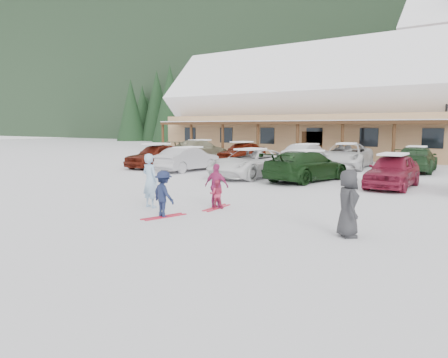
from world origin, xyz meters
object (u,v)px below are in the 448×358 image
Objects in this scene: parked_car_8 at (242,152)px; parked_car_4 at (393,171)px; parked_car_0 at (157,156)px; parked_car_1 at (188,159)px; parked_car_7 at (200,150)px; child_magenta at (217,186)px; toddler_red at (217,194)px; parked_car_11 at (416,159)px; parked_car_9 at (307,155)px; parked_car_2 at (250,163)px; parked_car_10 at (346,156)px; adult_skier at (150,181)px; parked_car_3 at (306,166)px; child_navy at (164,194)px; day_lodge at (316,112)px; lamp_post at (446,118)px; bystander_dark at (348,203)px.

parked_car_4 is at bearing -27.44° from parked_car_8.
parked_car_1 is at bearing -7.72° from parked_car_0.
child_magenta is at bearing 134.13° from parked_car_7.
parked_car_11 is at bearing -133.64° from toddler_red.
parked_car_8 reaches higher than parked_car_11.
parked_car_9 is (3.85, 7.86, 0.01)m from parked_car_1.
parked_car_9 is (6.78, 7.52, -0.05)m from parked_car_0.
parked_car_10 is at bearing 74.90° from parked_car_2.
parked_car_9 is at bearing 9.90° from parked_car_8.
adult_skier is 13.71m from parked_car_0.
child_magenta is 11.85m from parked_car_1.
parked_car_3 is at bearing 178.86° from parked_car_4.
child_magenta reaches higher than child_navy.
parked_car_10 reaches higher than parked_car_11.
parked_car_8 is at bearing -93.35° from day_lodge.
parked_car_10 is at bearing -86.42° from adult_skier.
child_navy is 0.32× the size of parked_car_4.
lamp_post is 1.31× the size of parked_car_4.
parked_car_8 is at bearing -49.61° from child_navy.
parked_car_2 is 0.98× the size of parked_car_7.
adult_skier is at bearing -62.87° from parked_car_8.
lamp_post is at bearing 35.26° from parked_car_8.
parked_car_8 is at bearing -81.75° from parked_car_1.
child_navy is 0.32× the size of parked_car_1.
parked_car_4 is at bearing 159.92° from parked_car_7.
child_magenta is 0.27× the size of parked_car_2.
child_magenta is 16.00m from parked_car_11.
lamp_post reaches higher than adult_skier.
parked_car_2 is at bearing -73.21° from adult_skier.
parked_car_8 is (-12.74, 7.31, 0.02)m from parked_car_4.
toddler_red is 0.21× the size of parked_car_0.
toddler_red is at bearing -89.49° from child_navy.
child_magenta reaches higher than parked_car_1.
bystander_dark reaches higher than parked_car_0.
parked_car_1 is at bearing 7.00° from parked_car_3.
parked_car_0 reaches higher than parked_car_3.
parked_car_0 is at bearing 50.89° from parked_car_9.
bystander_dark is at bearing -44.99° from parked_car_2.
lamp_post is (11.48, -3.38, -0.75)m from day_lodge.
parked_car_7 is at bearing -153.21° from lamp_post.
parked_car_7 is (-4.86, 7.01, 0.08)m from parked_car_1.
parked_car_7 reaches higher than parked_car_3.
adult_skier is 18.39m from parked_car_8.
parked_car_1 is 7.70m from parked_car_3.
parked_car_1 is (-8.06, 10.36, 0.02)m from child_navy.
parked_car_1 is 9.90m from parked_car_10.
day_lodge reaches higher than parked_car_4.
adult_skier reaches higher than parked_car_4.
toddler_red is at bearing -38.51° from parked_car_0.
parked_car_1 is at bearing 176.64° from parked_car_4.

